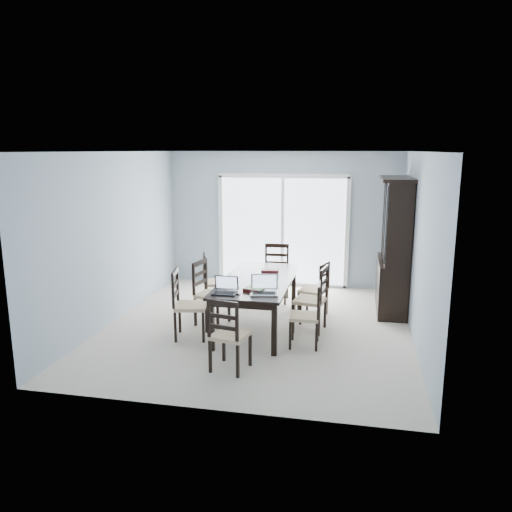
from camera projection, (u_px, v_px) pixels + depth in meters
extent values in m
plane|color=beige|center=(258.00, 327.00, 7.54)|extent=(5.00, 5.00, 0.00)
plane|color=white|center=(258.00, 152.00, 7.00)|extent=(5.00, 5.00, 0.00)
cube|color=#95A5B2|center=(283.00, 220.00, 9.66)|extent=(4.50, 0.02, 2.60)
cube|color=#95A5B2|center=(115.00, 237.00, 7.71)|extent=(0.02, 5.00, 2.60)
cube|color=#95A5B2|center=(418.00, 248.00, 6.83)|extent=(0.02, 5.00, 2.60)
cube|color=gray|center=(289.00, 275.00, 10.90)|extent=(4.50, 2.00, 0.10)
cube|color=#99999E|center=(295.00, 240.00, 11.74)|extent=(4.50, 0.06, 1.10)
cube|color=black|center=(258.00, 280.00, 7.39)|extent=(1.00, 2.20, 0.04)
cube|color=black|center=(258.00, 284.00, 7.40)|extent=(0.88, 2.08, 0.10)
cube|color=black|center=(212.00, 326.00, 6.59)|extent=(0.07, 0.07, 0.69)
cube|color=black|center=(274.00, 330.00, 6.43)|extent=(0.07, 0.07, 0.69)
cube|color=black|center=(245.00, 286.00, 8.51)|extent=(0.07, 0.07, 0.69)
cube|color=black|center=(294.00, 289.00, 8.34)|extent=(0.07, 0.07, 0.69)
cube|color=black|center=(391.00, 285.00, 8.26)|extent=(0.45, 1.30, 0.85)
cube|color=black|center=(397.00, 221.00, 8.03)|extent=(0.38, 1.30, 1.30)
cube|color=black|center=(397.00, 179.00, 7.89)|extent=(0.50, 1.38, 0.05)
cube|color=black|center=(386.00, 224.00, 7.66)|extent=(0.02, 0.36, 1.18)
cube|color=black|center=(384.00, 221.00, 8.07)|extent=(0.02, 0.36, 1.18)
cube|color=black|center=(383.00, 217.00, 8.47)|extent=(0.02, 0.36, 1.18)
cube|color=silver|center=(283.00, 232.00, 9.70)|extent=(2.40, 0.02, 2.10)
cube|color=white|center=(283.00, 176.00, 9.46)|extent=(2.52, 0.05, 0.08)
cube|color=white|center=(282.00, 233.00, 9.68)|extent=(0.06, 0.05, 2.10)
cube|color=white|center=(282.00, 283.00, 9.90)|extent=(2.52, 0.05, 0.05)
cube|color=black|center=(180.00, 318.00, 7.28)|extent=(0.04, 0.04, 0.44)
cube|color=black|center=(175.00, 327.00, 6.90)|extent=(0.04, 0.04, 0.44)
cube|color=black|center=(206.00, 318.00, 7.27)|extent=(0.04, 0.04, 0.44)
cube|color=black|center=(203.00, 327.00, 6.89)|extent=(0.04, 0.04, 0.44)
cube|color=beige|center=(191.00, 306.00, 7.03)|extent=(0.50, 0.50, 0.05)
cube|color=black|center=(208.00, 305.00, 7.89)|extent=(0.04, 0.04, 0.43)
cube|color=black|center=(195.00, 312.00, 7.55)|extent=(0.04, 0.04, 0.43)
cube|color=black|center=(229.00, 308.00, 7.74)|extent=(0.04, 0.04, 0.43)
cube|color=black|center=(218.00, 315.00, 7.40)|extent=(0.04, 0.04, 0.43)
cube|color=beige|center=(212.00, 295.00, 7.60)|extent=(0.50, 0.50, 0.05)
cube|color=black|center=(205.00, 293.00, 8.59)|extent=(0.04, 0.04, 0.41)
cube|color=black|center=(206.00, 299.00, 8.24)|extent=(0.04, 0.04, 0.41)
cube|color=black|center=(227.00, 292.00, 8.64)|extent=(0.04, 0.04, 0.41)
cube|color=black|center=(228.00, 298.00, 8.28)|extent=(0.04, 0.04, 0.41)
cube|color=beige|center=(216.00, 282.00, 8.39)|extent=(0.51, 0.51, 0.05)
cube|color=black|center=(316.00, 337.00, 6.59)|extent=(0.03, 0.03, 0.39)
cube|color=black|center=(318.00, 328.00, 6.93)|extent=(0.03, 0.03, 0.39)
cube|color=black|center=(290.00, 336.00, 6.65)|extent=(0.03, 0.03, 0.39)
cube|color=black|center=(293.00, 327.00, 6.98)|extent=(0.03, 0.03, 0.39)
cube|color=beige|center=(305.00, 316.00, 6.74)|extent=(0.40, 0.40, 0.05)
cube|color=black|center=(319.00, 322.00, 7.13)|extent=(0.04, 0.04, 0.43)
cube|color=black|center=(325.00, 314.00, 7.48)|extent=(0.04, 0.04, 0.43)
cube|color=black|center=(293.00, 319.00, 7.26)|extent=(0.04, 0.04, 0.43)
cube|color=black|center=(301.00, 311.00, 7.61)|extent=(0.04, 0.04, 0.43)
cube|color=beige|center=(310.00, 301.00, 7.32)|extent=(0.49, 0.49, 0.05)
cube|color=black|center=(319.00, 308.00, 7.81)|extent=(0.04, 0.04, 0.39)
cube|color=black|center=(327.00, 302.00, 8.10)|extent=(0.04, 0.04, 0.39)
cube|color=black|center=(298.00, 305.00, 7.97)|extent=(0.04, 0.04, 0.39)
cube|color=black|center=(307.00, 299.00, 8.27)|extent=(0.04, 0.04, 0.39)
cube|color=beige|center=(313.00, 290.00, 7.99)|extent=(0.48, 0.48, 0.05)
cube|color=black|center=(210.00, 356.00, 5.96)|extent=(0.04, 0.04, 0.41)
cube|color=black|center=(238.00, 361.00, 5.82)|extent=(0.04, 0.04, 0.41)
cube|color=black|center=(224.00, 346.00, 6.29)|extent=(0.04, 0.04, 0.41)
cube|color=black|center=(250.00, 350.00, 6.15)|extent=(0.04, 0.04, 0.41)
cube|color=beige|center=(230.00, 335.00, 6.01)|extent=(0.47, 0.47, 0.05)
cube|color=black|center=(287.00, 286.00, 8.96)|extent=(0.04, 0.04, 0.44)
cube|color=black|center=(266.00, 285.00, 9.02)|extent=(0.04, 0.04, 0.44)
cube|color=black|center=(285.00, 292.00, 8.58)|extent=(0.04, 0.04, 0.44)
cube|color=black|center=(263.00, 291.00, 8.64)|extent=(0.04, 0.04, 0.44)
cube|color=beige|center=(275.00, 275.00, 8.75)|extent=(0.45, 0.45, 0.05)
cube|color=black|center=(225.00, 293.00, 6.63)|extent=(0.33, 0.24, 0.02)
cube|color=silver|center=(224.00, 285.00, 6.60)|extent=(0.29, 0.05, 0.17)
cube|color=silver|center=(264.00, 293.00, 6.60)|extent=(0.40, 0.31, 0.02)
cube|color=silver|center=(264.00, 284.00, 6.58)|extent=(0.32, 0.10, 0.19)
cube|color=maroon|center=(254.00, 290.00, 6.76)|extent=(0.29, 0.26, 0.03)
cube|color=gold|center=(254.00, 288.00, 6.76)|extent=(0.31, 0.26, 0.01)
cube|color=black|center=(236.00, 294.00, 6.59)|extent=(0.10, 0.04, 0.01)
cube|color=#49140E|center=(270.00, 272.00, 7.68)|extent=(0.27, 0.15, 0.07)
cube|color=brown|center=(272.00, 254.00, 10.76)|extent=(1.75, 1.57, 0.85)
cube|color=gray|center=(272.00, 233.00, 10.67)|extent=(1.80, 1.62, 0.06)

